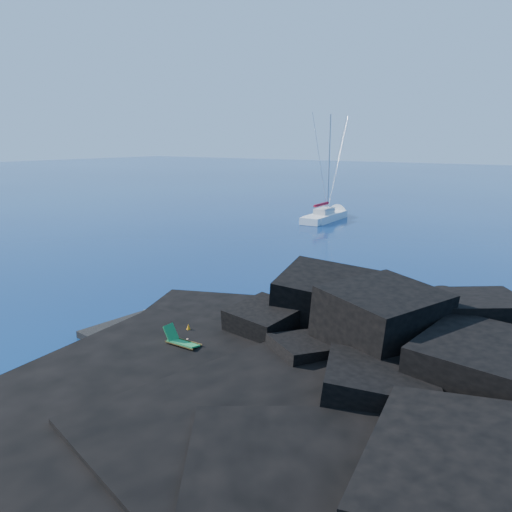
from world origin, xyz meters
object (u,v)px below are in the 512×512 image
Objects in this scene: sailboat at (326,220)px; marker_cone at (189,329)px; deck_chair at (183,339)px; sunbather at (181,338)px.

sailboat is 39.63m from marker_cone.
marker_cone is at bearing -75.28° from sailboat.
deck_chair is 3.03× the size of marker_cone.
deck_chair is 1.92m from marker_cone.
deck_chair is at bearing -32.46° from sunbather.
deck_chair reaches higher than sunbather.
marker_cone is at bearing 118.05° from sunbather.
sunbather is (-0.79, 0.68, -0.41)m from deck_chair.
sailboat reaches higher than sunbather.
sailboat is 6.75× the size of sunbather.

